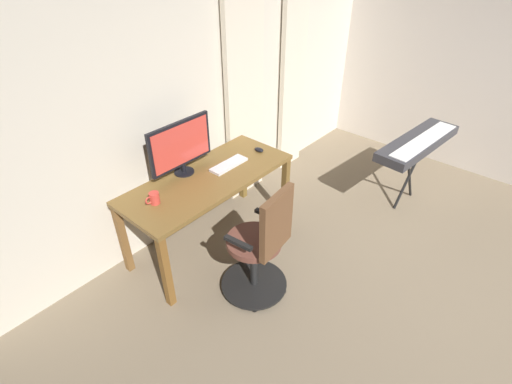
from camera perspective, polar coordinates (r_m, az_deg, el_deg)
name	(u,v)px	position (r m, az deg, el deg)	size (l,w,h in m)	color
ground_plane	(487,348)	(3.49, 31.11, -19.18)	(7.43, 7.43, 0.00)	#786852
back_room_partition	(207,80)	(3.76, -7.23, 16.22)	(5.15, 0.10, 2.75)	beige
curtain_left_panel	(293,75)	(4.62, 5.48, 16.91)	(0.40, 0.06, 2.30)	beige
curtain_right_panel	(244,95)	(4.02, -1.72, 14.27)	(0.52, 0.06, 2.30)	beige
desk	(209,185)	(3.45, -7.01, 1.00)	(1.59, 0.66, 0.75)	brown
office_chair	(261,248)	(3.03, 0.73, -8.37)	(0.56, 0.56, 1.05)	black
computer_monitor	(181,145)	(3.36, -11.12, 6.80)	(0.64, 0.18, 0.49)	black
computer_keyboard	(229,165)	(3.53, -4.07, 4.08)	(0.38, 0.13, 0.02)	silver
computer_mouse	(259,150)	(3.76, 0.45, 6.31)	(0.06, 0.10, 0.04)	black
mug_coffee	(154,198)	(3.12, -14.91, -0.90)	(0.13, 0.08, 0.10)	#CC3D33
piano_keyboard	(418,144)	(4.27, 22.94, 6.61)	(1.21, 0.42, 0.80)	black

